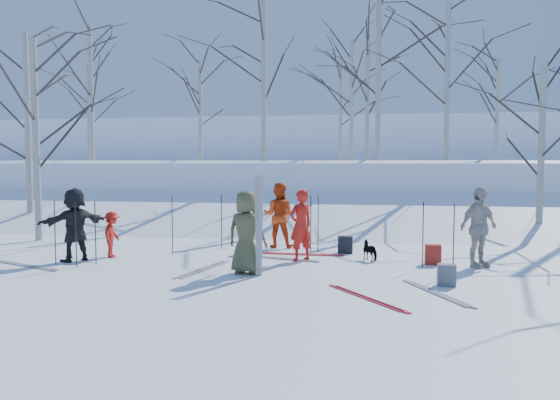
% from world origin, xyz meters
% --- Properties ---
extents(ground, '(120.00, 120.00, 0.00)m').
position_xyz_m(ground, '(0.00, 0.00, 0.00)').
color(ground, white).
rests_on(ground, ground).
extents(snow_ramp, '(70.00, 9.49, 4.12)m').
position_xyz_m(snow_ramp, '(0.00, 7.00, 0.15)').
color(snow_ramp, white).
rests_on(snow_ramp, ground).
extents(snow_plateau, '(70.00, 18.00, 2.20)m').
position_xyz_m(snow_plateau, '(0.00, 17.00, 1.00)').
color(snow_plateau, white).
rests_on(snow_plateau, ground).
extents(far_hill, '(90.00, 30.00, 6.00)m').
position_xyz_m(far_hill, '(0.00, 38.00, 2.00)').
color(far_hill, white).
rests_on(far_hill, ground).
extents(skier_olive_center, '(0.87, 0.66, 1.60)m').
position_xyz_m(skier_olive_center, '(-0.34, -0.31, 0.80)').
color(skier_olive_center, '#47472A').
rests_on(skier_olive_center, ground).
extents(skier_red_north, '(0.67, 0.65, 1.55)m').
position_xyz_m(skier_red_north, '(0.50, 1.25, 0.78)').
color(skier_red_north, red).
rests_on(skier_red_north, ground).
extents(skier_redor_behind, '(0.80, 0.63, 1.62)m').
position_xyz_m(skier_redor_behind, '(-0.30, 3.00, 0.81)').
color(skier_redor_behind, '#D03F10').
rests_on(skier_redor_behind, ground).
extents(skier_red_seated, '(0.48, 0.72, 1.04)m').
position_xyz_m(skier_red_seated, '(-3.74, 0.94, 0.52)').
color(skier_red_seated, red).
rests_on(skier_red_seated, ground).
extents(skier_cream_east, '(1.01, 0.91, 1.65)m').
position_xyz_m(skier_cream_east, '(4.16, 1.11, 0.82)').
color(skier_cream_east, beige).
rests_on(skier_cream_east, ground).
extents(skier_grey_west, '(1.26, 1.46, 1.59)m').
position_xyz_m(skier_grey_west, '(-4.31, 0.37, 0.80)').
color(skier_grey_west, black).
rests_on(skier_grey_west, ground).
extents(dog, '(0.52, 0.56, 0.44)m').
position_xyz_m(dog, '(2.01, 1.50, 0.22)').
color(dog, black).
rests_on(dog, ground).
extents(upright_ski_left, '(0.08, 0.16, 1.90)m').
position_xyz_m(upright_ski_left, '(-0.07, -0.56, 0.95)').
color(upright_ski_left, silver).
rests_on(upright_ski_left, ground).
extents(upright_ski_right, '(0.15, 0.23, 1.89)m').
position_xyz_m(upright_ski_right, '(-0.01, -0.56, 0.95)').
color(upright_ski_right, silver).
rests_on(upright_ski_right, ground).
extents(ski_pair_a, '(1.69, 2.06, 0.02)m').
position_xyz_m(ski_pair_a, '(3.08, -1.35, 0.01)').
color(ski_pair_a, silver).
rests_on(ski_pair_a, ground).
extents(ski_pair_b, '(2.03, 2.09, 0.02)m').
position_xyz_m(ski_pair_b, '(1.95, -1.86, 0.01)').
color(ski_pair_b, red).
rests_on(ski_pair_b, ground).
extents(ski_pair_c, '(0.99, 1.98, 0.02)m').
position_xyz_m(ski_pair_c, '(-1.28, -0.10, 0.01)').
color(ski_pair_c, silver).
rests_on(ski_pair_c, ground).
extents(ski_pair_d, '(1.52, 2.04, 0.02)m').
position_xyz_m(ski_pair_d, '(-5.00, -0.34, 0.01)').
color(ski_pair_d, silver).
rests_on(ski_pair_d, ground).
extents(ski_pair_e, '(0.33, 1.91, 0.02)m').
position_xyz_m(ski_pair_e, '(0.45, 1.99, 0.01)').
color(ski_pair_e, red).
rests_on(ski_pair_e, ground).
extents(ski_pair_f, '(1.16, 2.00, 0.02)m').
position_xyz_m(ski_pair_f, '(0.00, 1.37, 0.01)').
color(ski_pair_f, silver).
rests_on(ski_pair_f, ground).
extents(ski_pole_a, '(0.02, 0.02, 1.34)m').
position_xyz_m(ski_pole_a, '(-3.66, 0.05, 0.67)').
color(ski_pole_a, black).
rests_on(ski_pole_a, ground).
extents(ski_pole_b, '(0.02, 0.02, 1.34)m').
position_xyz_m(ski_pole_b, '(-2.56, 1.59, 0.67)').
color(ski_pole_b, black).
rests_on(ski_pole_b, ground).
extents(ski_pole_c, '(0.02, 0.02, 1.34)m').
position_xyz_m(ski_pole_c, '(-4.50, -0.08, 0.67)').
color(ski_pole_c, black).
rests_on(ski_pole_c, ground).
extents(ski_pole_d, '(0.02, 0.02, 1.34)m').
position_xyz_m(ski_pole_d, '(3.58, 0.37, 0.67)').
color(ski_pole_d, black).
rests_on(ski_pole_d, ground).
extents(ski_pole_e, '(0.02, 0.02, 1.34)m').
position_xyz_m(ski_pole_e, '(3.05, 0.85, 0.67)').
color(ski_pole_e, black).
rests_on(ski_pole_e, ground).
extents(ski_pole_f, '(0.02, 0.02, 1.34)m').
position_xyz_m(ski_pole_f, '(-3.90, -0.29, 0.67)').
color(ski_pole_f, black).
rests_on(ski_pole_f, ground).
extents(ski_pole_g, '(0.02, 0.02, 1.34)m').
position_xyz_m(ski_pole_g, '(-1.67, 2.61, 0.67)').
color(ski_pole_g, black).
rests_on(ski_pole_g, ground).
extents(ski_pole_h, '(0.02, 0.02, 1.34)m').
position_xyz_m(ski_pole_h, '(0.76, 2.40, 0.67)').
color(ski_pole_h, black).
rests_on(ski_pole_h, ground).
extents(ski_pole_i, '(0.02, 0.02, 1.34)m').
position_xyz_m(ski_pole_i, '(0.59, 2.39, 0.67)').
color(ski_pole_i, black).
rests_on(ski_pole_i, ground).
extents(backpack_red, '(0.32, 0.22, 0.42)m').
position_xyz_m(backpack_red, '(3.29, 1.27, 0.21)').
color(backpack_red, maroon).
rests_on(backpack_red, ground).
extents(backpack_grey, '(0.30, 0.20, 0.38)m').
position_xyz_m(backpack_grey, '(3.31, -0.75, 0.19)').
color(backpack_grey, '#54575B').
rests_on(backpack_grey, ground).
extents(backpack_dark, '(0.34, 0.24, 0.40)m').
position_xyz_m(backpack_dark, '(1.41, 2.38, 0.20)').
color(backpack_dark, black).
rests_on(backpack_dark, ground).
extents(birch_plateau_a, '(4.56, 4.56, 5.66)m').
position_xyz_m(birch_plateau_a, '(-9.66, 10.98, 5.03)').
color(birch_plateau_a, silver).
rests_on(birch_plateau_a, snow_plateau).
extents(birch_plateau_b, '(4.02, 4.02, 4.89)m').
position_xyz_m(birch_plateau_b, '(0.42, 16.43, 4.64)').
color(birch_plateau_b, silver).
rests_on(birch_plateau_b, snow_plateau).
extents(birch_plateau_c, '(3.53, 3.53, 4.18)m').
position_xyz_m(birch_plateau_c, '(6.96, 13.08, 4.29)').
color(birch_plateau_c, silver).
rests_on(birch_plateau_c, snow_plateau).
extents(birch_plateau_d, '(3.80, 3.80, 4.57)m').
position_xyz_m(birch_plateau_d, '(-11.40, 13.88, 4.48)').
color(birch_plateau_d, silver).
rests_on(birch_plateau_d, snow_plateau).
extents(birch_plateau_e, '(4.48, 4.48, 5.54)m').
position_xyz_m(birch_plateau_e, '(1.01, 15.04, 4.97)').
color(birch_plateau_e, silver).
rests_on(birch_plateau_e, snow_plateau).
extents(birch_plateau_g, '(4.94, 4.94, 6.20)m').
position_xyz_m(birch_plateau_g, '(-2.10, 10.03, 5.30)').
color(birch_plateau_g, silver).
rests_on(birch_plateau_g, snow_plateau).
extents(birch_plateau_h, '(5.48, 5.48, 6.97)m').
position_xyz_m(birch_plateau_h, '(2.17, 10.66, 5.68)').
color(birch_plateau_h, silver).
rests_on(birch_plateau_h, snow_plateau).
extents(birch_plateau_i, '(3.65, 3.65, 4.36)m').
position_xyz_m(birch_plateau_i, '(-5.43, 12.55, 4.38)').
color(birch_plateau_i, silver).
rests_on(birch_plateau_i, snow_plateau).
extents(birch_plateau_k, '(4.47, 4.47, 5.53)m').
position_xyz_m(birch_plateau_k, '(4.58, 9.81, 4.96)').
color(birch_plateau_k, silver).
rests_on(birch_plateau_k, snow_plateau).
extents(birch_plateau_l, '(4.03, 4.03, 4.89)m').
position_xyz_m(birch_plateau_l, '(1.77, 11.54, 4.65)').
color(birch_plateau_l, silver).
rests_on(birch_plateau_l, snow_plateau).
extents(birch_edge_a, '(4.42, 4.42, 5.45)m').
position_xyz_m(birch_edge_a, '(-6.98, 3.07, 2.73)').
color(birch_edge_a, silver).
rests_on(birch_edge_a, ground).
extents(birch_edge_d, '(5.02, 5.02, 6.31)m').
position_xyz_m(birch_edge_d, '(-9.04, 5.73, 3.16)').
color(birch_edge_d, silver).
rests_on(birch_edge_d, ground).
extents(birch_edge_e, '(4.00, 4.00, 4.85)m').
position_xyz_m(birch_edge_e, '(6.58, 5.60, 2.43)').
color(birch_edge_e, silver).
rests_on(birch_edge_e, ground).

